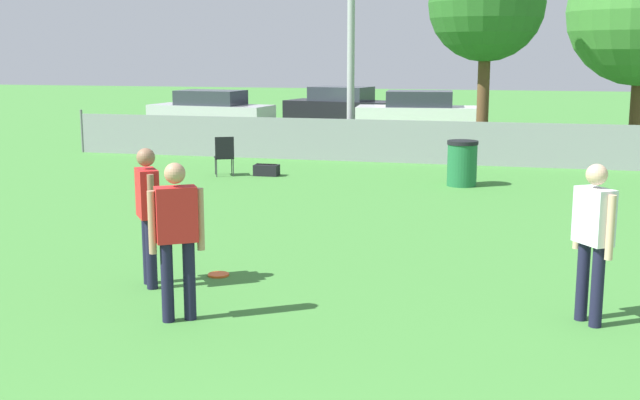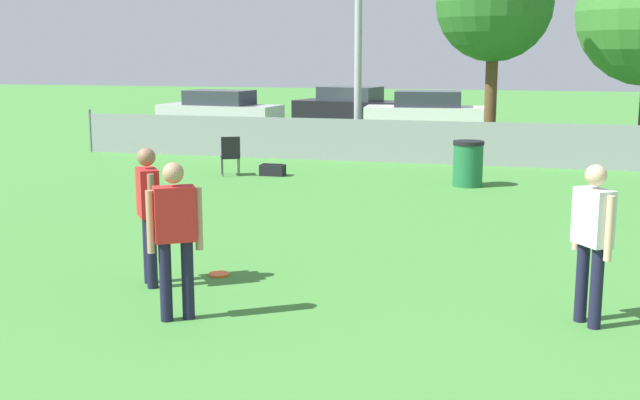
{
  "view_description": "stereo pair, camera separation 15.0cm",
  "coord_description": "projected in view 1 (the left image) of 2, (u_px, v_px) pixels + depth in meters",
  "views": [
    {
      "loc": [
        1.41,
        -2.36,
        2.8
      ],
      "look_at": [
        -0.94,
        6.85,
        1.05
      ],
      "focal_mm": 45.0,
      "sensor_mm": 36.0,
      "label": 1
    },
    {
      "loc": [
        1.56,
        -2.32,
        2.8
      ],
      "look_at": [
        -0.94,
        6.85,
        1.05
      ],
      "focal_mm": 45.0,
      "sensor_mm": 36.0,
      "label": 2
    }
  ],
  "objects": [
    {
      "name": "fence_backline",
      "position": [
        466.0,
        143.0,
        20.15
      ],
      "size": [
        21.61,
        0.07,
        1.21
      ],
      "color": "gray",
      "rests_on": "ground_plane"
    },
    {
      "name": "tree_near_pole",
      "position": [
        486.0,
        4.0,
        21.02
      ],
      "size": [
        3.06,
        3.06,
        5.61
      ],
      "color": "brown",
      "rests_on": "ground_plane"
    },
    {
      "name": "player_receiver_white",
      "position": [
        593.0,
        232.0,
        8.25
      ],
      "size": [
        0.42,
        0.49,
        1.69
      ],
      "rotation": [
        0.0,
        0.0,
        -0.97
      ],
      "color": "#191933",
      "rests_on": "ground_plane"
    },
    {
      "name": "player_thrower_red",
      "position": [
        148.0,
        207.0,
        9.59
      ],
      "size": [
        0.43,
        0.49,
        1.69
      ],
      "rotation": [
        0.0,
        0.0,
        -0.94
      ],
      "color": "#191933",
      "rests_on": "ground_plane"
    },
    {
      "name": "player_defender_red",
      "position": [
        177.0,
        230.0,
        8.34
      ],
      "size": [
        0.5,
        0.41,
        1.69
      ],
      "rotation": [
        0.0,
        0.0,
        0.57
      ],
      "color": "#191933",
      "rests_on": "ground_plane"
    },
    {
      "name": "frisbee_disc",
      "position": [
        218.0,
        275.0,
        10.22
      ],
      "size": [
        0.28,
        0.28,
        0.03
      ],
      "color": "#E5591E",
      "rests_on": "ground_plane"
    },
    {
      "name": "folding_chair_sideline",
      "position": [
        224.0,
        154.0,
        18.37
      ],
      "size": [
        0.57,
        0.57,
        0.92
      ],
      "rotation": [
        0.0,
        0.0,
        3.59
      ],
      "color": "#333338",
      "rests_on": "ground_plane"
    },
    {
      "name": "trash_bin",
      "position": [
        462.0,
        163.0,
        17.03
      ],
      "size": [
        0.66,
        0.66,
        0.97
      ],
      "color": "#1E6638",
      "rests_on": "ground_plane"
    },
    {
      "name": "gear_bag_sideline",
      "position": [
        267.0,
        170.0,
        18.49
      ],
      "size": [
        0.56,
        0.31,
        0.28
      ],
      "color": "black",
      "rests_on": "ground_plane"
    },
    {
      "name": "parked_car_silver",
      "position": [
        211.0,
        111.0,
        29.33
      ],
      "size": [
        4.62,
        2.16,
        1.45
      ],
      "rotation": [
        0.0,
        0.0,
        -0.11
      ],
      "color": "black",
      "rests_on": "ground_plane"
    },
    {
      "name": "parked_car_dark",
      "position": [
        341.0,
        106.0,
        31.8
      ],
      "size": [
        4.61,
        2.62,
        1.47
      ],
      "rotation": [
        0.0,
        0.0,
        -0.21
      ],
      "color": "black",
      "rests_on": "ground_plane"
    },
    {
      "name": "parked_car_white",
      "position": [
        419.0,
        113.0,
        28.11
      ],
      "size": [
        4.5,
        2.08,
        1.48
      ],
      "rotation": [
        0.0,
        0.0,
        0.1
      ],
      "color": "black",
      "rests_on": "ground_plane"
    }
  ]
}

